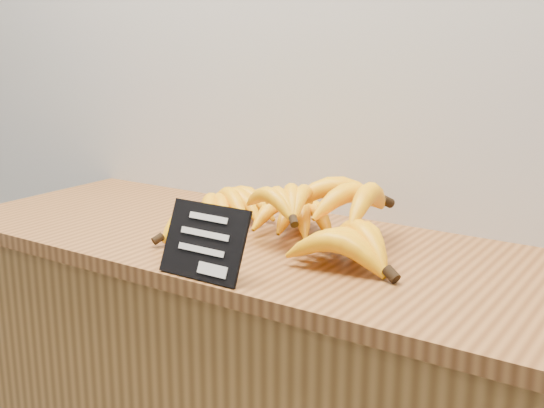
{
  "coord_description": "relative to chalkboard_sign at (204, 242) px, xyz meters",
  "views": [
    {
      "loc": [
        0.87,
        1.66,
        1.33
      ],
      "look_at": [
        0.17,
        2.7,
        1.02
      ],
      "focal_mm": 45.0,
      "sensor_mm": 36.0,
      "label": 1
    }
  ],
  "objects": [
    {
      "name": "banana_pile",
      "position": [
        0.02,
        0.25,
        -0.01
      ],
      "size": [
        0.55,
        0.39,
        0.13
      ],
      "color": "#FFB60A",
      "rests_on": "counter_top"
    },
    {
      "name": "chalkboard_sign",
      "position": [
        0.0,
        0.0,
        0.0
      ],
      "size": [
        0.16,
        0.06,
        0.12
      ],
      "primitive_type": "cube",
      "rotation": [
        -0.4,
        0.0,
        0.0
      ],
      "color": "black",
      "rests_on": "counter_top"
    },
    {
      "name": "counter_top",
      "position": [
        0.01,
        0.23,
        -0.08
      ],
      "size": [
        1.51,
        0.54,
        0.03
      ],
      "primitive_type": "cube",
      "color": "#945E2E",
      "rests_on": "counter"
    }
  ]
}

